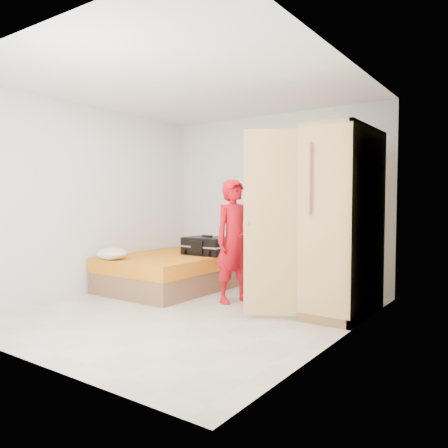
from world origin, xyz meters
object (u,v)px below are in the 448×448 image
Objects in this scene: person at (235,241)px; wardrobe at (338,227)px; bed at (175,271)px; round_cushion at (112,254)px; suitcase at (207,246)px.

wardrobe is at bearing -59.73° from person.
round_cushion reaches higher than bed.
person is 3.72× the size of round_cushion.
wardrobe reaches higher than suitcase.
person reaches higher than suitcase.
wardrobe reaches higher than round_cushion.
wardrobe is at bearing -8.82° from suitcase.
round_cushion is at bearing 135.90° from person.
suitcase is (0.40, 0.27, 0.38)m from bed.
bed is 1.01m from round_cushion.
bed is 2.61m from wardrobe.
suitcase is (-0.82, 0.50, -0.15)m from person.
suitcase is at bearing 33.83° from bed.
wardrobe is 2.97m from round_cushion.
wardrobe reaches higher than bed.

